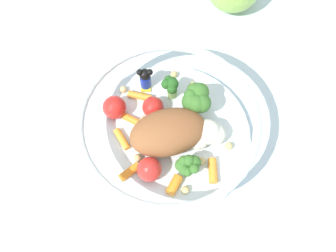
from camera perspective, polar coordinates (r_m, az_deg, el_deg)
ground_plane at (r=0.54m, az=0.07°, el=-1.77°), size 2.40×2.40×0.00m
food_container at (r=0.51m, az=0.39°, el=-0.13°), size 0.23×0.23×0.06m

